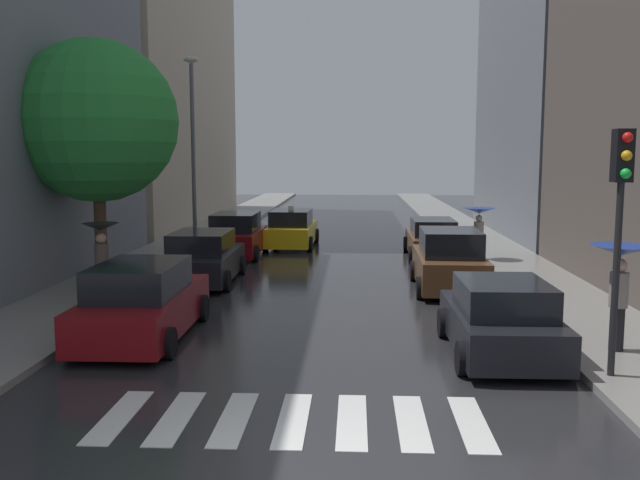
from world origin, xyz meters
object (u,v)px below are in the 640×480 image
(lamp_post_left, at_px, (193,141))
(parked_car_right_second, at_px, (449,262))
(parked_car_right_third, at_px, (432,239))
(parked_car_left_second, at_px, (203,259))
(parked_car_left_third, at_px, (237,236))
(pedestrian_by_kerb, at_px, (620,271))
(street_tree_left, at_px, (96,121))
(pedestrian_far_side, at_px, (479,220))
(parked_car_right_nearest, at_px, (501,320))
(pedestrian_near_tree, at_px, (101,247))
(parked_car_left_nearest, at_px, (142,303))
(traffic_light_right_corner, at_px, (621,198))
(taxi_midroad, at_px, (292,229))

(lamp_post_left, bearing_deg, parked_car_right_second, -37.12)
(parked_car_right_third, bearing_deg, parked_car_left_second, 126.18)
(parked_car_left_third, relative_size, pedestrian_by_kerb, 2.08)
(street_tree_left, bearing_deg, pedestrian_by_kerb, -27.22)
(parked_car_right_second, xyz_separation_m, pedestrian_by_kerb, (2.40, -6.69, 0.91))
(parked_car_right_second, relative_size, pedestrian_far_side, 2.24)
(parked_car_left_third, bearing_deg, parked_car_right_nearest, -149.63)
(pedestrian_near_tree, distance_m, pedestrian_far_side, 13.76)
(parked_car_left_second, distance_m, parked_car_right_second, 7.60)
(street_tree_left, bearing_deg, pedestrian_far_side, 23.36)
(parked_car_left_third, distance_m, pedestrian_by_kerb, 16.39)
(parked_car_left_second, distance_m, parked_car_right_nearest, 10.73)
(pedestrian_by_kerb, height_order, pedestrian_far_side, pedestrian_by_kerb)
(parked_car_right_second, height_order, street_tree_left, street_tree_left)
(parked_car_left_second, relative_size, parked_car_left_third, 1.03)
(parked_car_left_nearest, xyz_separation_m, pedestrian_by_kerb, (9.83, -0.93, 0.96))
(street_tree_left, bearing_deg, parked_car_right_second, 0.41)
(parked_car_right_second, bearing_deg, street_tree_left, 91.42)
(parked_car_left_second, relative_size, parked_car_right_second, 1.05)
(parked_car_left_nearest, relative_size, lamp_post_left, 0.62)
(parked_car_right_third, relative_size, pedestrian_by_kerb, 2.14)
(parked_car_right_nearest, xyz_separation_m, parked_car_right_third, (0.07, 13.07, -0.00))
(parked_car_right_second, relative_size, parked_car_right_third, 0.95)
(pedestrian_far_side, bearing_deg, lamp_post_left, -161.35)
(parked_car_left_second, xyz_separation_m, parked_car_left_third, (0.10, 5.56, 0.04))
(pedestrian_near_tree, bearing_deg, parked_car_right_nearest, -135.26)
(pedestrian_near_tree, height_order, pedestrian_by_kerb, pedestrian_by_kerb)
(street_tree_left, relative_size, traffic_light_right_corner, 1.68)
(parked_car_left_second, relative_size, pedestrian_far_side, 2.36)
(pedestrian_near_tree, distance_m, lamp_post_left, 10.27)
(parked_car_left_second, bearing_deg, parked_car_left_nearest, -179.53)
(pedestrian_far_side, relative_size, lamp_post_left, 0.25)
(taxi_midroad, bearing_deg, traffic_light_right_corner, -155.58)
(parked_car_left_nearest, distance_m, parked_car_left_third, 12.12)
(parked_car_right_second, xyz_separation_m, pedestrian_far_side, (1.76, 5.20, 0.77))
(pedestrian_by_kerb, distance_m, lamp_post_left, 18.21)
(parked_car_right_nearest, height_order, parked_car_right_second, parked_car_right_second)
(pedestrian_by_kerb, bearing_deg, parked_car_right_third, 53.99)
(parked_car_right_second, distance_m, pedestrian_far_side, 5.55)
(pedestrian_by_kerb, bearing_deg, parked_car_left_third, 81.52)
(pedestrian_far_side, distance_m, traffic_light_right_corner, 13.60)
(taxi_midroad, bearing_deg, pedestrian_far_side, -117.15)
(parked_car_left_third, distance_m, pedestrian_near_tree, 9.44)
(parked_car_right_third, xyz_separation_m, pedestrian_by_kerb, (2.20, -13.08, 1.03))
(parked_car_right_third, height_order, traffic_light_right_corner, traffic_light_right_corner)
(street_tree_left, xyz_separation_m, lamp_post_left, (1.19, 7.09, -0.46))
(parked_car_right_second, xyz_separation_m, pedestrian_near_tree, (-9.41, -2.83, 0.78))
(parked_car_left_third, relative_size, traffic_light_right_corner, 1.02)
(parked_car_left_nearest, xyz_separation_m, lamp_post_left, (-1.84, 12.77, 3.73))
(street_tree_left, bearing_deg, parked_car_left_third, 65.04)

